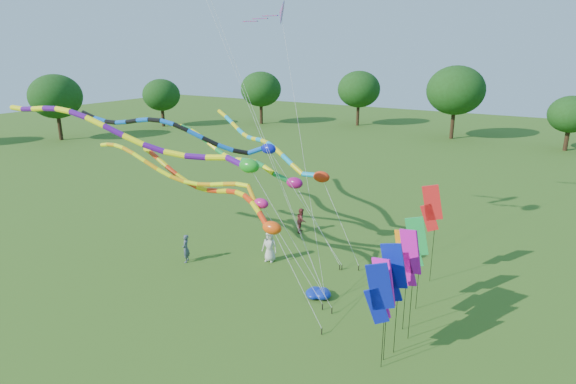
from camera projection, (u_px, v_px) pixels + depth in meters
The scene contains 20 objects.
ground at pixel (233, 327), 21.04m from camera, with size 160.00×160.00×0.00m, color #2D5B18.
tree_ring at pixel (338, 218), 18.93m from camera, with size 120.47×122.30×9.68m.
tube_kite_red at pixel (222, 195), 24.16m from camera, with size 13.33×3.46×6.65m.
tube_kite_orange at pixel (194, 177), 24.77m from camera, with size 14.35×1.15×7.16m.
tube_kite_purple at pixel (143, 138), 23.59m from camera, with size 18.81×2.64×9.51m.
tube_kite_blue at pixel (193, 135), 26.14m from camera, with size 14.74×4.20×8.69m.
tube_kite_cyan at pixel (273, 149), 31.42m from camera, with size 14.95×7.27×7.58m.
tube_kite_green at pixel (246, 160), 29.79m from camera, with size 14.27×3.01×7.16m.
delta_kite_high_c at pixel (281, 12), 23.46m from camera, with size 6.36×3.43×14.15m.
banner_pole_magenta_b at pixel (409, 258), 19.34m from camera, with size 1.12×0.46×4.85m.
banner_pole_orange at pixel (403, 258), 20.08m from camera, with size 1.10×0.52×4.55m.
banner_pole_magenta_a at pixel (382, 288), 18.09m from camera, with size 1.14×0.39×4.27m.
banner_pole_blue_b at pixel (393, 273), 18.37m from camera, with size 1.16×0.16×4.71m.
banner_pole_blue_a at pixel (379, 294), 17.53m from camera, with size 1.11×0.49×4.36m.
banner_pole_green at pixel (416, 243), 21.59m from camera, with size 1.14×0.38×4.57m.
banner_pole_red at pixel (431, 208), 24.06m from camera, with size 1.14×0.38×5.26m.
blue_nylon_heap at pixel (317, 293), 23.59m from camera, with size 1.13×1.34×0.44m.
person_a at pixel (270, 246), 27.27m from camera, with size 0.88×0.57×1.80m, color beige.
person_b at pixel (186, 248), 27.19m from camera, with size 0.60×0.39×1.63m, color #414D5B.
person_c at pixel (301, 220), 31.64m from camera, with size 0.79×0.62×1.63m, color maroon.
Camera 1 is at (11.60, -14.55, 11.70)m, focal length 30.00 mm.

